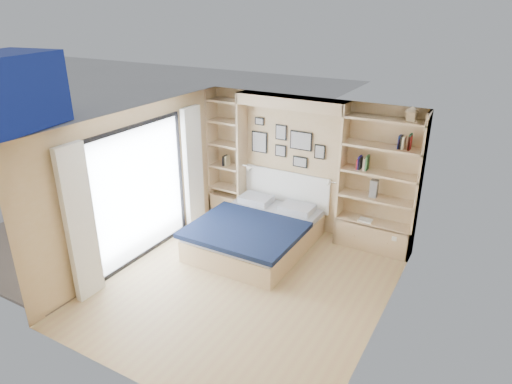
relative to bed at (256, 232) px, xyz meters
The scene contains 8 objects.
ground 1.25m from the bed, 68.24° to the right, with size 4.50×4.50×0.00m, color tan.
room_shell 0.89m from the bed, 80.74° to the left, with size 4.50×4.50×4.50m.
bed is the anchor object (origin of this frame).
photo_gallery 1.72m from the bed, 90.10° to the left, with size 1.48×0.02×0.82m.
reading_lamps 1.21m from the bed, 80.25° to the left, with size 1.92×0.12×0.15m.
shelf_decor 2.32m from the bed, 30.84° to the left, with size 3.53×0.23×2.03m.
deck 3.36m from the bed, 160.31° to the right, with size 3.20×4.00×0.05m, color brown.
deck_chair 3.44m from the bed, 156.29° to the right, with size 0.62×0.81×0.73m.
Camera 1 is at (3.03, -5.01, 4.00)m, focal length 32.00 mm.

